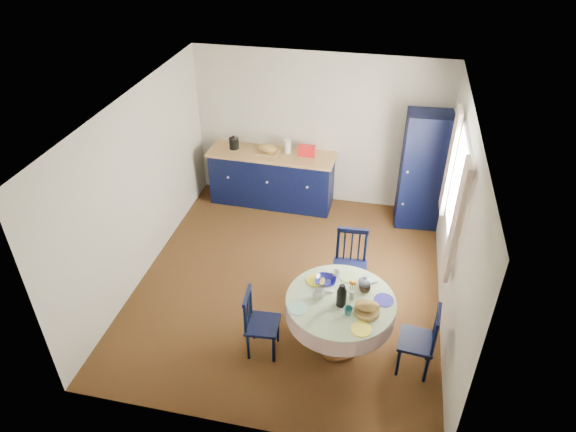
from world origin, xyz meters
name	(u,v)px	position (x,y,z in m)	size (l,w,h in m)	color
floor	(289,282)	(0.00, 0.00, 0.00)	(4.50, 4.50, 0.00)	black
ceiling	(289,110)	(0.00, 0.00, 2.50)	(4.50, 4.50, 0.00)	white
wall_back	(319,130)	(0.00, 2.25, 1.25)	(4.00, 0.02, 2.50)	beige
wall_left	(139,188)	(-2.00, 0.00, 1.25)	(0.02, 4.50, 2.50)	beige
wall_right	(457,225)	(2.00, 0.00, 1.25)	(0.02, 4.50, 2.50)	beige
window	(455,191)	(1.95, 0.30, 1.52)	(0.10, 1.74, 1.45)	white
kitchen_counter	(272,177)	(-0.71, 1.96, 0.47)	(2.06, 0.69, 1.16)	black
pantry_cabinet	(422,171)	(1.66, 1.85, 0.93)	(0.68, 0.51, 1.85)	black
dining_table	(341,308)	(0.81, -0.99, 0.62)	(1.22, 1.22, 1.02)	#572F19
chair_left	(259,323)	(-0.08, -1.23, 0.43)	(0.39, 0.41, 0.85)	black
chair_far	(350,266)	(0.81, -0.08, 0.49)	(0.45, 0.43, 0.97)	black
chair_right	(420,340)	(1.70, -1.13, 0.45)	(0.41, 0.43, 0.89)	black
mug_a	(319,294)	(0.55, -1.01, 0.79)	(0.13, 0.13, 0.10)	silver
mug_b	(348,311)	(0.90, -1.20, 0.79)	(0.10, 0.10, 0.09)	#2F6F72
mug_c	(365,288)	(1.04, -0.80, 0.79)	(0.13, 0.13, 0.11)	black
mug_d	(336,274)	(0.69, -0.63, 0.79)	(0.10, 0.10, 0.09)	silver
cobalt_bowl	(326,281)	(0.59, -0.75, 0.77)	(0.24, 0.24, 0.06)	navy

